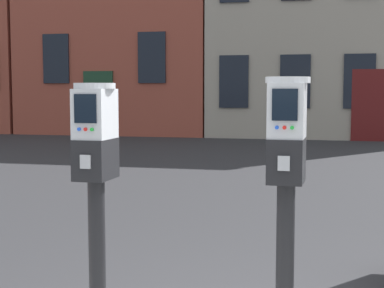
% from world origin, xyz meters
% --- Properties ---
extents(parking_meter_near_kerb, '(0.22, 0.26, 1.42)m').
position_xyz_m(parking_meter_near_kerb, '(-0.87, -0.25, 1.12)').
color(parking_meter_near_kerb, black).
rests_on(parking_meter_near_kerb, sidewalk_slab).
extents(parking_meter_twin_adjacent, '(0.22, 0.26, 1.45)m').
position_xyz_m(parking_meter_twin_adjacent, '(0.12, -0.25, 1.14)').
color(parking_meter_twin_adjacent, black).
rests_on(parking_meter_twin_adjacent, sidewalk_slab).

